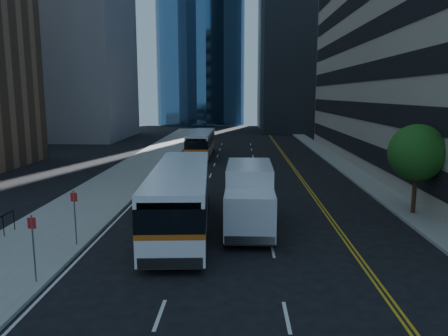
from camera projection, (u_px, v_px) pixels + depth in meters
The scene contains 8 objects.
ground at pixel (264, 267), 17.60m from camera, with size 160.00×160.00×0.00m, color black.
sidewalk_west at pixel (142, 165), 42.59m from camera, with size 5.00×90.00×0.15m, color gray.
sidewalk_east at pixel (344, 166), 41.90m from camera, with size 2.00×90.00×0.15m, color gray.
midrise_west at pixel (65, 24), 66.92m from camera, with size 18.00×18.00×35.00m, color gray.
street_tree at pixel (417, 153), 24.55m from camera, with size 3.20×3.20×5.10m.
bus_front at pixel (181, 196), 22.36m from camera, with size 3.49×12.56×3.20m.
bus_rear at pixel (201, 143), 48.41m from camera, with size 2.38×10.83×2.79m.
box_truck at pixel (249, 196), 22.36m from camera, with size 2.44×6.82×3.25m.
Camera 1 is at (-1.00, -16.73, 6.88)m, focal length 35.00 mm.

